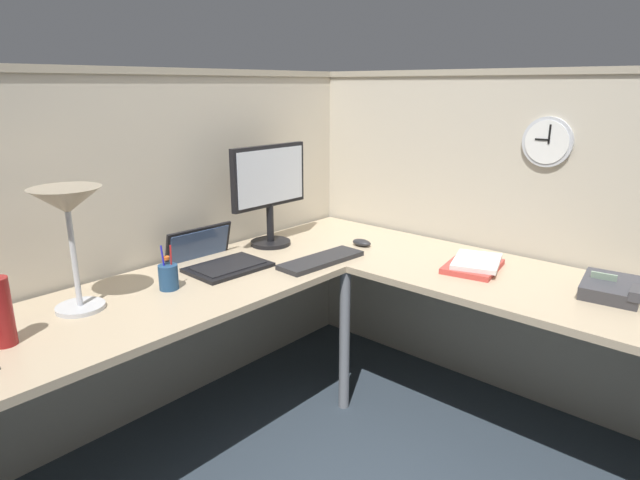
% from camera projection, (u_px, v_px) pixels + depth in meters
% --- Properties ---
extents(ground_plane, '(6.80, 6.80, 0.00)m').
position_uv_depth(ground_plane, '(349.00, 435.00, 2.41)').
color(ground_plane, '#2D3842').
extents(cubicle_wall_back, '(2.57, 0.12, 1.58)m').
position_uv_depth(cubicle_wall_back, '(154.00, 246.00, 2.48)').
color(cubicle_wall_back, '#B7AD99').
rests_on(cubicle_wall_back, ground).
extents(cubicle_wall_right, '(0.12, 2.37, 1.58)m').
position_uv_depth(cubicle_wall_right, '(503.00, 236.00, 2.65)').
color(cubicle_wall_right, '#B7AD99').
rests_on(cubicle_wall_right, ground).
extents(desk, '(2.35, 2.15, 0.73)m').
position_uv_depth(desk, '(338.00, 318.00, 2.10)').
color(desk, tan).
rests_on(desk, ground).
extents(monitor, '(0.46, 0.20, 0.50)m').
position_uv_depth(monitor, '(269.00, 188.00, 2.64)').
color(monitor, black).
rests_on(monitor, desk).
extents(laptop, '(0.35, 0.39, 0.22)m').
position_uv_depth(laptop, '(215.00, 259.00, 2.42)').
color(laptop, black).
rests_on(laptop, desk).
extents(keyboard, '(0.44, 0.17, 0.02)m').
position_uv_depth(keyboard, '(321.00, 260.00, 2.45)').
color(keyboard, '#232326').
rests_on(keyboard, desk).
extents(computer_mouse, '(0.06, 0.10, 0.03)m').
position_uv_depth(computer_mouse, '(362.00, 243.00, 2.70)').
color(computer_mouse, '#232326').
rests_on(computer_mouse, desk).
extents(desk_lamp_dome, '(0.24, 0.24, 0.44)m').
position_uv_depth(desk_lamp_dome, '(68.00, 211.00, 1.84)').
color(desk_lamp_dome, '#B7BABF').
rests_on(desk_lamp_dome, desk).
extents(pen_cup, '(0.08, 0.08, 0.18)m').
position_uv_depth(pen_cup, '(168.00, 276.00, 2.12)').
color(pen_cup, navy).
rests_on(pen_cup, desk).
extents(thermos_flask, '(0.07, 0.07, 0.22)m').
position_uv_depth(thermos_flask, '(1.00, 312.00, 1.65)').
color(thermos_flask, maroon).
rests_on(thermos_flask, desk).
extents(office_phone, '(0.21, 0.22, 0.11)m').
position_uv_depth(office_phone, '(613.00, 290.00, 2.02)').
color(office_phone, '#38383D').
rests_on(office_phone, desk).
extents(book_stack, '(0.32, 0.27, 0.04)m').
position_uv_depth(book_stack, '(474.00, 264.00, 2.36)').
color(book_stack, '#BF3F38').
rests_on(book_stack, desk).
extents(wall_clock, '(0.04, 0.22, 0.22)m').
position_uv_depth(wall_clock, '(548.00, 142.00, 2.37)').
color(wall_clock, '#B7BABF').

